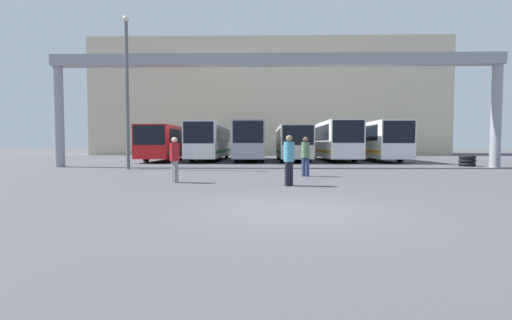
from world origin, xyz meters
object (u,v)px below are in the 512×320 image
Objects in this scene: pedestrian_near_right at (175,159)px; tire_stack at (467,161)px; bus_slot_0 at (171,141)px; bus_slot_5 at (374,139)px; pedestrian_mid_left at (289,159)px; pedestrian_mid_right at (306,155)px; bus_slot_1 at (211,140)px; bus_slot_2 at (251,139)px; lamp_post at (127,87)px; bus_slot_4 at (332,139)px; bus_slot_3 at (292,141)px.

pedestrian_near_right is 1.69× the size of tire_stack.
bus_slot_0 reaches higher than pedestrian_near_right.
bus_slot_5 is at bearing 115.24° from tire_stack.
pedestrian_mid_right reaches higher than pedestrian_mid_left.
bus_slot_1 is 6.83× the size of pedestrian_mid_left.
lamp_post is (-6.83, -10.36, 2.91)m from bus_slot_2.
bus_slot_2 is 0.88× the size of bus_slot_5.
pedestrian_mid_right is at bearing -105.76° from bus_slot_4.
bus_slot_2 reaches higher than tire_stack.
bus_slot_4 is 18.23m from lamp_post.
lamp_post is at bearing 171.12° from pedestrian_near_right.
bus_slot_3 is at bearing -169.48° from bus_slot_4.
tire_stack is at bearing -46.83° from bus_slot_4.
pedestrian_near_right is at bearing -129.70° from pedestrian_mid_right.
bus_slot_0 is at bearing 173.44° from bus_slot_2.
pedestrian_near_right is at bearing -85.70° from bus_slot_1.
pedestrian_near_right is 0.20× the size of lamp_post.
bus_slot_3 is 7.40m from bus_slot_5.
bus_slot_5 is at bearing 100.85° from pedestrian_near_right.
bus_slot_5 is 6.40× the size of pedestrian_mid_left.
bus_slot_5 is (7.37, 0.68, 0.18)m from bus_slot_3.
bus_slot_4 is at bearing 5.41° from bus_slot_2.
bus_slot_2 is 3.69m from bus_slot_3.
bus_slot_1 is 1.39× the size of lamp_post.
bus_slot_5 is 6.59× the size of pedestrian_near_right.
bus_slot_4 is 20.36m from pedestrian_near_right.
pedestrian_mid_left is (-1.66, -18.14, -0.75)m from bus_slot_3.
lamp_post is at bearing -123.41° from bus_slot_2.
bus_slot_4 reaches higher than bus_slot_5.
bus_slot_0 is at bearing 153.27° from pedestrian_near_right.
lamp_post is (-4.52, 6.83, 3.88)m from pedestrian_near_right.
lamp_post reaches higher than pedestrian_mid_left.
tire_stack is (18.45, -8.27, -1.51)m from bus_slot_1.
bus_slot_5 is 21.22m from lamp_post.
bus_slot_3 is 0.88× the size of bus_slot_4.
bus_slot_4 is 6.41× the size of pedestrian_mid_left.
bus_slot_1 reaches higher than bus_slot_3.
bus_slot_1 is 7.04× the size of pedestrian_near_right.
bus_slot_4 is at bearing 98.74° from pedestrian_mid_right.
bus_slot_1 reaches higher than bus_slot_0.
bus_slot_2 is 14.95m from pedestrian_mid_right.
bus_slot_2 is 17.38m from pedestrian_near_right.
tire_stack is 22.28m from lamp_post.
bus_slot_0 reaches higher than pedestrian_mid_right.
lamp_post reaches higher than bus_slot_0.
bus_slot_3 reaches higher than tire_stack.
bus_slot_1 is 1.21× the size of bus_slot_3.
bus_slot_4 is at bearing 25.79° from pedestrian_mid_left.
tire_stack is at bearing -25.96° from bus_slot_2.
bus_slot_0 reaches higher than tire_stack.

